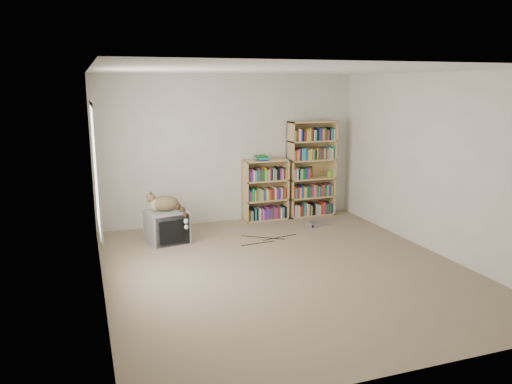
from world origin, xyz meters
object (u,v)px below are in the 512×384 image
object	(u,v)px
bookcase_tall	(311,171)
bookcase_short	(265,192)
cat	(168,206)
crt_tv	(167,227)
dvd_player	(317,224)

from	to	relation	value
bookcase_tall	bookcase_short	xyz separation A→B (m)	(-0.87, 0.00, -0.32)
bookcase_tall	cat	bearing A→B (deg)	-164.12
crt_tv	bookcase_tall	world-z (taller)	bookcase_tall
crt_tv	cat	bearing A→B (deg)	-43.25
crt_tv	bookcase_short	xyz separation A→B (m)	(1.85, 0.75, 0.25)
cat	bookcase_short	xyz separation A→B (m)	(1.83, 0.77, -0.08)
crt_tv	bookcase_short	size ratio (longest dim) A/B	0.61
bookcase_short	cat	bearing A→B (deg)	-157.20
dvd_player	bookcase_short	bearing A→B (deg)	118.23
bookcase_short	bookcase_tall	bearing A→B (deg)	-0.01
crt_tv	dvd_player	size ratio (longest dim) A/B	2.10
crt_tv	dvd_player	xyz separation A→B (m)	(2.53, 0.09, -0.21)
bookcase_tall	bookcase_short	world-z (taller)	bookcase_tall
bookcase_tall	dvd_player	world-z (taller)	bookcase_tall
bookcase_short	dvd_player	distance (m)	1.06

